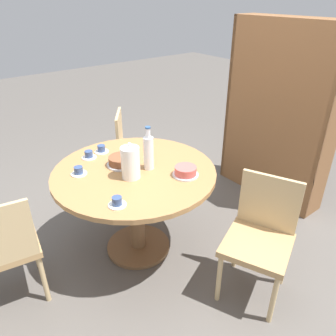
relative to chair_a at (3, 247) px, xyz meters
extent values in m
plane|color=#56514C|center=(0.09, 0.95, -0.46)|extent=(14.00, 14.00, 0.00)
cylinder|color=brown|center=(0.09, 0.95, -0.45)|extent=(0.52, 0.52, 0.03)
cylinder|color=brown|center=(0.09, 0.95, -0.10)|extent=(0.12, 0.12, 0.68)
cylinder|color=#9E7042|center=(0.09, 0.95, 0.26)|extent=(1.20, 1.20, 0.04)
cylinder|color=tan|center=(-0.21, 0.22, -0.26)|extent=(0.03, 0.03, 0.40)
cylinder|color=tan|center=(0.15, 0.16, -0.26)|extent=(0.03, 0.03, 0.40)
cube|color=tan|center=(-0.06, 0.01, -0.04)|extent=(0.48, 0.48, 0.04)
cylinder|color=tan|center=(0.87, 1.08, -0.26)|extent=(0.03, 0.03, 0.40)
cylinder|color=tan|center=(1.20, 1.23, -0.26)|extent=(0.03, 0.03, 0.40)
cylinder|color=tan|center=(0.73, 1.41, -0.26)|extent=(0.03, 0.03, 0.40)
cylinder|color=tan|center=(1.06, 1.56, -0.26)|extent=(0.03, 0.03, 0.40)
cube|color=tan|center=(0.97, 1.32, -0.04)|extent=(0.55, 0.55, 0.04)
cube|color=tan|center=(0.89, 1.50, 0.19)|extent=(0.38, 0.18, 0.40)
cylinder|color=tan|center=(-0.42, 1.54, -0.26)|extent=(0.03, 0.03, 0.40)
cylinder|color=tan|center=(-0.72, 1.76, -0.26)|extent=(0.03, 0.03, 0.40)
cylinder|color=tan|center=(-0.63, 1.25, -0.26)|extent=(0.03, 0.03, 0.40)
cylinder|color=tan|center=(-0.93, 1.46, -0.26)|extent=(0.03, 0.03, 0.40)
cube|color=tan|center=(-0.68, 1.50, -0.04)|extent=(0.59, 0.59, 0.04)
cube|color=tan|center=(-0.79, 1.34, 0.19)|extent=(0.34, 0.25, 0.40)
cube|color=brown|center=(0.73, 2.53, 0.39)|extent=(0.04, 0.28, 1.71)
cube|color=brown|center=(-0.32, 2.53, 0.39)|extent=(0.04, 0.28, 1.71)
cube|color=brown|center=(0.20, 2.40, 0.39)|extent=(1.09, 0.02, 1.71)
cube|color=brown|center=(0.20, 2.53, -0.45)|extent=(1.01, 0.27, 0.04)
cube|color=brown|center=(0.20, 2.53, -0.04)|extent=(1.01, 0.27, 0.04)
cube|color=brown|center=(0.20, 2.53, 0.39)|extent=(1.01, 0.27, 0.04)
cube|color=brown|center=(0.20, 2.53, 0.82)|extent=(1.01, 0.27, 0.04)
cube|color=brown|center=(0.20, 2.53, 1.23)|extent=(1.01, 0.27, 0.04)
cube|color=orange|center=(0.49, 2.51, -0.26)|extent=(0.44, 0.21, 0.34)
cube|color=#234793|center=(-0.08, 2.51, -0.26)|extent=(0.44, 0.21, 0.34)
cube|color=teal|center=(0.52, 2.51, 0.13)|extent=(0.39, 0.21, 0.30)
cube|color=#B72D28|center=(-0.11, 2.51, 0.16)|extent=(0.39, 0.21, 0.36)
cube|color=black|center=(0.51, 2.51, 0.55)|extent=(0.40, 0.21, 0.28)
cube|color=#B72D28|center=(-0.10, 2.51, 0.55)|extent=(0.40, 0.21, 0.28)
cube|color=beige|center=(0.51, 2.51, 1.00)|extent=(0.41, 0.21, 0.33)
cube|color=beige|center=(-0.10, 2.51, 1.00)|extent=(0.41, 0.21, 0.32)
cylinder|color=white|center=(0.17, 0.87, 0.39)|extent=(0.13, 0.13, 0.23)
cone|color=white|center=(0.17, 0.87, 0.52)|extent=(0.12, 0.12, 0.02)
sphere|color=white|center=(0.17, 0.87, 0.54)|extent=(0.02, 0.02, 0.02)
cylinder|color=silver|center=(0.14, 1.05, 0.40)|extent=(0.07, 0.07, 0.25)
cylinder|color=silver|center=(0.14, 1.05, 0.56)|extent=(0.03, 0.03, 0.07)
cylinder|color=#2D5184|center=(0.14, 1.05, 0.60)|extent=(0.04, 0.04, 0.01)
cylinder|color=silver|center=(-0.03, 0.91, 0.28)|extent=(0.22, 0.22, 0.01)
cylinder|color=brown|center=(-0.03, 0.91, 0.32)|extent=(0.19, 0.19, 0.06)
cylinder|color=silver|center=(0.39, 1.19, 0.28)|extent=(0.19, 0.19, 0.01)
cylinder|color=#C65651|center=(0.39, 1.19, 0.32)|extent=(0.16, 0.16, 0.06)
cylinder|color=white|center=(-0.10, 0.60, 0.28)|extent=(0.11, 0.11, 0.01)
cylinder|color=#334775|center=(-0.10, 0.60, 0.31)|extent=(0.06, 0.06, 0.05)
cylinder|color=white|center=(-0.32, 0.91, 0.28)|extent=(0.11, 0.11, 0.01)
cylinder|color=#334775|center=(-0.32, 0.91, 0.31)|extent=(0.06, 0.06, 0.05)
cylinder|color=white|center=(-0.29, 0.78, 0.28)|extent=(0.11, 0.11, 0.01)
cylinder|color=#334775|center=(-0.29, 0.78, 0.31)|extent=(0.06, 0.06, 0.05)
cylinder|color=white|center=(0.41, 0.62, 0.28)|extent=(0.11, 0.11, 0.01)
cylinder|color=#334775|center=(0.41, 0.62, 0.31)|extent=(0.06, 0.06, 0.05)
camera|label=1|loc=(1.89, -0.16, 1.44)|focal=35.00mm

